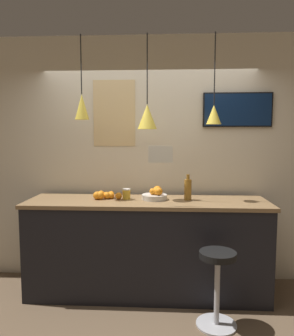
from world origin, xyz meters
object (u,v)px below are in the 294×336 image
(bar_stool, at_px, (217,277))
(juice_bottle, at_px, (188,189))
(mounted_tv, at_px, (238,110))
(fruit_bowl, at_px, (155,195))
(spread_jar, at_px, (126,194))

(bar_stool, height_order, juice_bottle, juice_bottle)
(bar_stool, xyz_separation_m, mounted_tv, (0.35, 1.00, 1.57))
(fruit_bowl, height_order, juice_bottle, juice_bottle)
(juice_bottle, relative_size, mounted_tv, 0.35)
(spread_jar, bearing_deg, mounted_tv, 16.08)
(juice_bottle, distance_m, mounted_tv, 1.11)
(bar_stool, distance_m, mounted_tv, 1.89)
(bar_stool, distance_m, fruit_bowl, 1.07)
(spread_jar, xyz_separation_m, mounted_tv, (1.25, 0.36, 0.93))
(mounted_tv, bearing_deg, bar_stool, -109.47)
(juice_bottle, bearing_deg, mounted_tv, 31.72)
(juice_bottle, bearing_deg, spread_jar, -180.00)
(spread_jar, bearing_deg, juice_bottle, 0.00)
(mounted_tv, bearing_deg, fruit_bowl, -159.09)
(fruit_bowl, bearing_deg, spread_jar, -179.47)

